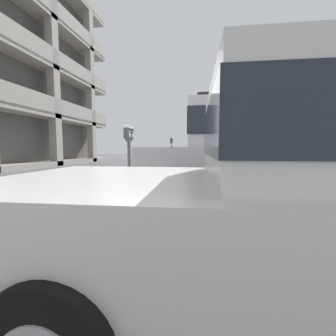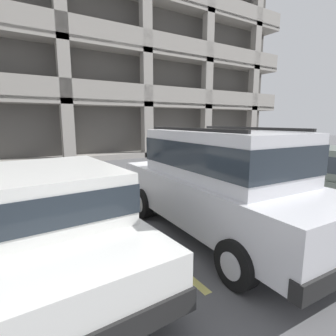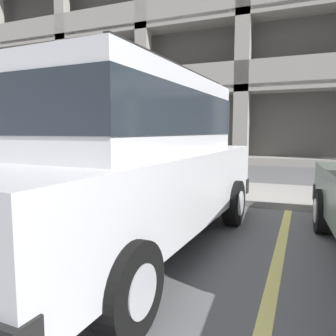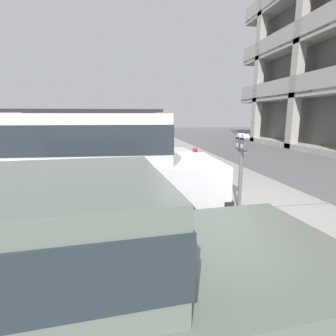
% 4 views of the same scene
% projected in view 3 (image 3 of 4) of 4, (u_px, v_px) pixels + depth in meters
% --- Properties ---
extents(ground_plane, '(80.00, 80.00, 0.10)m').
position_uv_depth(ground_plane, '(202.00, 208.00, 6.10)').
color(ground_plane, '#565659').
extents(sidewalk, '(40.00, 2.20, 0.12)m').
position_uv_depth(sidewalk, '(219.00, 191.00, 7.28)').
color(sidewalk, gray).
rests_on(sidewalk, ground_plane).
extents(parking_stall_lines, '(12.16, 4.80, 0.01)m').
position_uv_depth(parking_stall_lines, '(283.00, 238.00, 4.24)').
color(parking_stall_lines, '#DBD16B').
rests_on(parking_stall_lines, ground_plane).
extents(silver_suv, '(2.15, 4.85, 2.03)m').
position_uv_depth(silver_suv, '(127.00, 156.00, 3.77)').
color(silver_suv, silver).
rests_on(silver_suv, ground_plane).
extents(parking_meter_near, '(0.35, 0.12, 1.49)m').
position_uv_depth(parking_meter_near, '(211.00, 139.00, 6.26)').
color(parking_meter_near, '#595B60').
rests_on(parking_meter_near, sidewalk).
extents(parking_garage, '(32.00, 10.00, 13.25)m').
position_uv_depth(parking_garage, '(260.00, 46.00, 18.00)').
color(parking_garage, '#54514D').
rests_on(parking_garage, ground_plane).
extents(fire_hydrant, '(0.30, 0.30, 0.70)m').
position_uv_depth(fire_hydrant, '(42.00, 167.00, 8.33)').
color(fire_hydrant, red).
rests_on(fire_hydrant, sidewalk).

